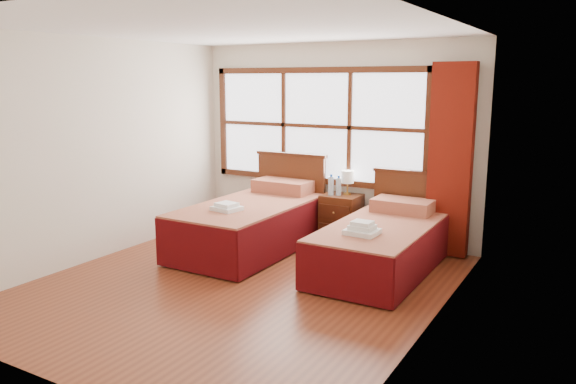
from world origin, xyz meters
The scene contains 15 objects.
floor centered at (0.00, 0.00, 0.00)m, with size 4.50×4.50×0.00m, color brown.
ceiling centered at (0.00, 0.00, 2.60)m, with size 4.50×4.50×0.00m, color white.
wall_back centered at (0.00, 2.25, 1.30)m, with size 4.00×4.00×0.00m, color silver.
wall_left centered at (-2.00, 0.00, 1.30)m, with size 4.50×4.50×0.00m, color silver.
wall_right centered at (2.00, 0.00, 1.30)m, with size 4.50×4.50×0.00m, color silver.
window centered at (-0.25, 2.21, 1.50)m, with size 3.16×0.06×1.56m.
curtain centered at (1.60, 2.11, 1.17)m, with size 0.50×0.16×2.30m, color maroon.
bed_left centered at (-0.60, 1.20, 0.34)m, with size 1.15×2.23×1.12m.
bed_right centered at (1.12, 1.20, 0.31)m, with size 1.04×2.06×1.01m.
nightstand centered at (0.25, 1.99, 0.32)m, with size 0.48×0.47×0.64m.
towels_left centered at (-0.63, 0.66, 0.64)m, with size 0.35×0.32×0.09m.
towels_right centered at (1.08, 0.68, 0.59)m, with size 0.34×0.30×0.14m.
lamp centered at (0.29, 2.07, 0.86)m, with size 0.16×0.16×0.32m.
bottle_near centered at (0.13, 1.93, 0.76)m, with size 0.07×0.07×0.28m.
bottle_far centered at (0.21, 1.96, 0.75)m, with size 0.07×0.07×0.26m.
Camera 1 is at (3.23, -4.57, 2.11)m, focal length 35.00 mm.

